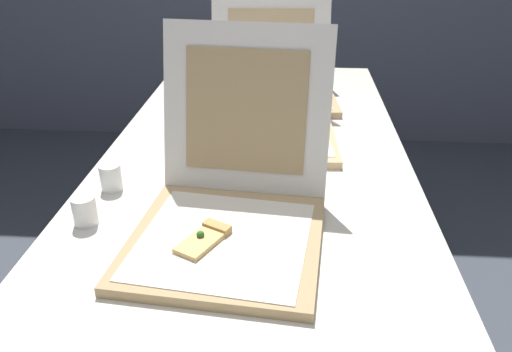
{
  "coord_description": "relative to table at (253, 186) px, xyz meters",
  "views": [
    {
      "loc": [
        0.1,
        -0.63,
        1.35
      ],
      "look_at": [
        0.02,
        0.41,
        0.8
      ],
      "focal_mm": 35.12,
      "sensor_mm": 36.0,
      "label": 1
    }
  ],
  "objects": [
    {
      "name": "pizza_box_back",
      "position": [
        0.05,
        0.61,
        0.11
      ],
      "size": [
        0.42,
        0.47,
        0.4
      ],
      "rotation": [
        0.0,
        0.0,
        0.09
      ],
      "color": "tan",
      "rests_on": "table"
    },
    {
      "name": "cup_white_near_left",
      "position": [
        -0.34,
        -0.29,
        0.08
      ],
      "size": [
        0.05,
        0.05,
        0.07
      ],
      "primitive_type": "cylinder",
      "color": "white",
      "rests_on": "table"
    },
    {
      "name": "table",
      "position": [
        0.0,
        0.0,
        0.0
      ],
      "size": [
        0.85,
        2.03,
        0.74
      ],
      "color": "silver",
      "rests_on": "ground"
    },
    {
      "name": "pizza_box_middle",
      "position": [
        0.03,
        0.25,
        0.11
      ],
      "size": [
        0.41,
        0.52,
        0.39
      ],
      "rotation": [
        0.0,
        0.0,
        0.05
      ],
      "color": "tan",
      "rests_on": "table"
    },
    {
      "name": "pizza_box_front",
      "position": [
        -0.02,
        -0.3,
        0.11
      ],
      "size": [
        0.43,
        0.51,
        0.4
      ],
      "rotation": [
        0.0,
        0.0,
        -0.09
      ],
      "color": "tan",
      "rests_on": "table"
    },
    {
      "name": "cup_white_near_center",
      "position": [
        -0.34,
        -0.13,
        0.08
      ],
      "size": [
        0.05,
        0.05,
        0.07
      ],
      "primitive_type": "cylinder",
      "color": "white",
      "rests_on": "table"
    }
  ]
}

